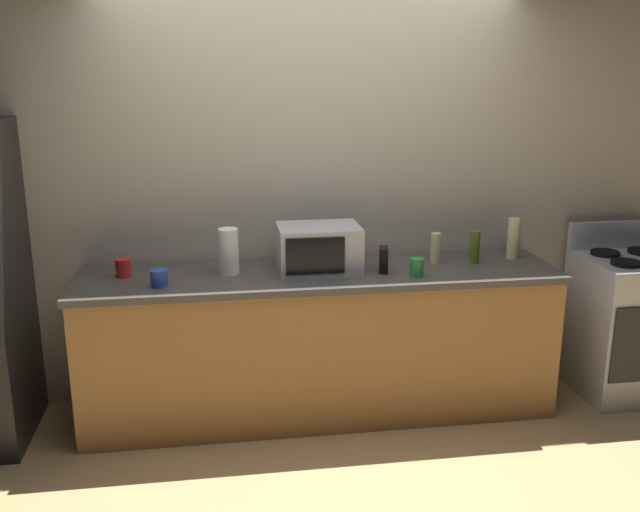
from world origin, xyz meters
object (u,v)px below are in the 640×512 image
mug_red (123,268)px  mug_blue (159,278)px  stove_range (626,324)px  microwave (318,248)px  bottle_vinegar (436,248)px  mug_green (417,267)px  bottle_olive_oil (475,247)px  cordless_phone (384,260)px  paper_towel_roll (229,251)px  bottle_hand_soap (513,238)px

mug_red → mug_blue: (0.22, -0.22, -0.01)m
stove_range → microwave: size_ratio=2.25×
bottle_vinegar → mug_green: bottle_vinegar is taller
bottle_olive_oil → bottle_vinegar: bearing=172.3°
bottle_olive_oil → mug_red: bearing=179.6°
stove_range → mug_red: stove_range is taller
bottle_olive_oil → cordless_phone: bearing=-169.3°
paper_towel_roll → bottle_olive_oil: size_ratio=1.37×
mug_blue → bottle_olive_oil: bearing=6.1°
bottle_olive_oil → bottle_hand_soap: bearing=12.6°
mug_blue → mug_green: bearing=-0.9°
paper_towel_roll → bottle_hand_soap: size_ratio=1.05×
paper_towel_roll → mug_blue: paper_towel_roll is taller
mug_green → mug_red: (-1.67, 0.24, 0.00)m
stove_range → mug_green: size_ratio=10.30×
mug_red → mug_blue: mug_red is taller
paper_towel_roll → mug_red: size_ratio=2.57×
paper_towel_roll → mug_red: (-0.60, 0.04, -0.08)m
cordless_phone → bottle_hand_soap: 0.89m
paper_towel_roll → bottle_olive_oil: (1.50, 0.02, -0.04)m
paper_towel_roll → bottle_hand_soap: paper_towel_roll is taller
cordless_phone → stove_range: bearing=13.1°
microwave → bottle_olive_oil: bearing=1.3°
bottle_vinegar → mug_green: bearing=-126.9°
stove_range → cordless_phone: (-1.63, -0.04, 0.51)m
bottle_vinegar → mug_blue: bearing=-171.9°
cordless_phone → mug_red: cordless_phone is taller
microwave → bottle_hand_soap: microwave is taller
microwave → mug_green: bearing=-20.3°
microwave → stove_range: bearing=-1.4°
microwave → bottle_olive_oil: (0.98, 0.02, -0.04)m
bottle_olive_oil → bottle_hand_soap: 0.28m
bottle_olive_oil → paper_towel_roll: bearing=-179.2°
bottle_olive_oil → microwave: bearing=-178.7°
stove_range → mug_green: stove_range is taller
stove_range → paper_towel_roll: bearing=178.9°
cordless_phone → mug_green: (0.17, -0.11, -0.02)m
bottle_olive_oil → mug_blue: 1.90m
paper_towel_roll → mug_green: bearing=-10.8°
bottle_hand_soap → bottle_vinegar: size_ratio=1.36×
bottle_olive_oil → bottle_vinegar: bottle_olive_oil is taller
microwave → bottle_hand_soap: bearing=3.9°
paper_towel_roll → mug_red: 0.61m
microwave → mug_blue: 0.93m
bottle_hand_soap → bottle_olive_oil: bearing=-167.4°
bottle_olive_oil → mug_red: bottle_olive_oil is taller
bottle_vinegar → bottle_hand_soap: bearing=3.3°
paper_towel_roll → mug_red: bearing=176.5°
cordless_phone → bottle_vinegar: (0.36, 0.15, 0.02)m
stove_range → paper_towel_roll: size_ratio=4.00×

